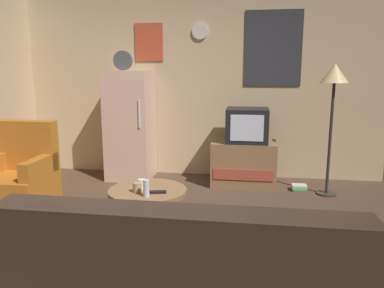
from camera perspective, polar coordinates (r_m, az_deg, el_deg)
ground_plane at (r=3.43m, az=-5.16°, el=-15.27°), size 12.00×12.00×0.00m
wall_with_art at (r=5.48m, az=0.84°, el=9.49°), size 5.20×0.12×2.72m
fridge at (r=5.39m, az=-9.25°, el=2.81°), size 0.60×0.62×1.77m
tv_stand at (r=5.11m, az=7.76°, el=-2.88°), size 0.84×0.53×0.59m
crt_tv at (r=5.01m, az=8.30°, el=2.82°), size 0.54×0.51×0.44m
standing_lamp at (r=4.80m, az=20.59°, el=8.48°), size 0.32×0.32×1.59m
coffee_table at (r=3.60m, az=-6.63°, el=-10.15°), size 0.72×0.72×0.44m
wine_glass at (r=3.30m, az=-6.88°, el=-6.63°), size 0.05×0.05×0.15m
mug_ceramic_white at (r=3.52m, az=-7.56°, el=-6.01°), size 0.08×0.08×0.09m
mug_ceramic_tan at (r=3.43m, az=-8.21°, el=-6.49°), size 0.08×0.08×0.09m
remote_control at (r=3.40m, az=-5.16°, el=-7.20°), size 0.16×0.08×0.02m
armchair at (r=4.60m, az=-24.51°, el=-4.82°), size 0.68×0.68×0.96m
book_stack at (r=5.07m, az=15.82°, el=-6.34°), size 0.19×0.16×0.08m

